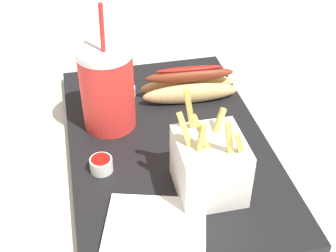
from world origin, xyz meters
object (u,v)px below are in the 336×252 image
(hot_dog_1, at_px, (189,86))
(ketchup_cup_1, at_px, (101,164))
(fries_basket, at_px, (209,165))
(napkin_stack, at_px, (155,231))
(ketchup_cup_2, at_px, (125,91))
(soda_cup, at_px, (107,88))

(hot_dog_1, height_order, ketchup_cup_1, hot_dog_1)
(fries_basket, bearing_deg, napkin_stack, -54.92)
(ketchup_cup_1, distance_m, ketchup_cup_2, 0.20)
(soda_cup, height_order, ketchup_cup_2, soda_cup)
(fries_basket, distance_m, ketchup_cup_1, 0.16)
(soda_cup, xyz_separation_m, hot_dog_1, (-0.05, 0.15, -0.05))
(ketchup_cup_1, bearing_deg, napkin_stack, 22.29)
(hot_dog_1, xyz_separation_m, napkin_stack, (0.29, -0.12, -0.02))
(soda_cup, relative_size, napkin_stack, 1.66)
(hot_dog_1, distance_m, ketchup_cup_1, 0.23)
(soda_cup, relative_size, fries_basket, 1.34)
(ketchup_cup_1, distance_m, napkin_stack, 0.14)
(fries_basket, bearing_deg, hot_dog_1, 172.25)
(fries_basket, distance_m, ketchup_cup_2, 0.27)
(soda_cup, xyz_separation_m, ketchup_cup_2, (-0.08, 0.04, -0.06))
(napkin_stack, bearing_deg, ketchup_cup_2, 178.62)
(ketchup_cup_2, height_order, napkin_stack, ketchup_cup_2)
(napkin_stack, bearing_deg, ketchup_cup_1, -157.71)
(hot_dog_1, bearing_deg, ketchup_cup_2, -105.85)
(soda_cup, height_order, fries_basket, soda_cup)
(fries_basket, xyz_separation_m, ketchup_cup_1, (-0.07, -0.14, -0.03))
(fries_basket, height_order, hot_dog_1, fries_basket)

